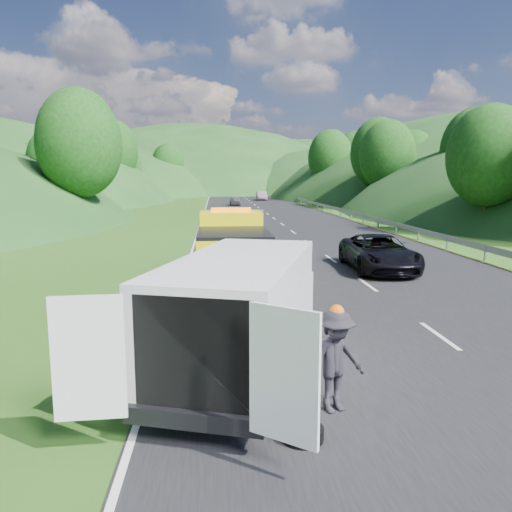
{
  "coord_description": "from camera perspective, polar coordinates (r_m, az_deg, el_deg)",
  "views": [
    {
      "loc": [
        -2.58,
        -13.68,
        3.98
      ],
      "look_at": [
        -1.23,
        3.11,
        1.3
      ],
      "focal_mm": 35.0,
      "sensor_mm": 36.0,
      "label": 1
    }
  ],
  "objects": [
    {
      "name": "dist_car_b",
      "position": [
        86.34,
        0.63,
        6.39
      ],
      "size": [
        1.64,
        4.71,
        1.55
      ],
      "primitive_type": "imported",
      "color": "#805567",
      "rests_on": "ground"
    },
    {
      "name": "tow_truck",
      "position": [
        18.48,
        -2.74,
        0.89
      ],
      "size": [
        2.5,
        6.51,
        2.79
      ],
      "rotation": [
        0.0,
        0.0,
        0.0
      ],
      "color": "black",
      "rests_on": "ground"
    },
    {
      "name": "suitcase",
      "position": [
        14.92,
        -11.87,
        -5.54
      ],
      "size": [
        0.38,
        0.28,
        0.55
      ],
      "primitive_type": "cube",
      "rotation": [
        0.0,
        0.0,
        -0.28
      ],
      "color": "#514F3D",
      "rests_on": "ground"
    },
    {
      "name": "guardrail",
      "position": [
        67.54,
        6.43,
        5.6
      ],
      "size": [
        0.06,
        140.0,
        1.52
      ],
      "primitive_type": "cube",
      "color": "gray",
      "rests_on": "ground"
    },
    {
      "name": "passing_suv",
      "position": [
        22.07,
        13.79,
        -1.61
      ],
      "size": [
        2.65,
        5.48,
        1.5
      ],
      "primitive_type": "imported",
      "rotation": [
        0.0,
        0.0,
        -0.03
      ],
      "color": "black",
      "rests_on": "ground"
    },
    {
      "name": "ground",
      "position": [
        14.48,
        5.88,
        -6.96
      ],
      "size": [
        320.0,
        320.0,
        0.0
      ],
      "primitive_type": "plane",
      "color": "#38661E",
      "rests_on": "ground"
    },
    {
      "name": "tree_line_left",
      "position": [
        75.59,
        -17.22,
        5.61
      ],
      "size": [
        14.0,
        140.0,
        14.0
      ],
      "primitive_type": null,
      "color": "#255D1B",
      "rests_on": "ground"
    },
    {
      "name": "spare_tire",
      "position": [
        8.14,
        5.32,
        -20.26
      ],
      "size": [
        0.65,
        0.65,
        0.2
      ],
      "primitive_type": "cylinder",
      "color": "black",
      "rests_on": "ground"
    },
    {
      "name": "dist_car_c",
      "position": [
        108.04,
        -1.61,
        6.91
      ],
      "size": [
        2.24,
        5.5,
        1.6
      ],
      "primitive_type": "imported",
      "color": "#90484C",
      "rests_on": "ground"
    },
    {
      "name": "woman",
      "position": [
        15.37,
        -5.97,
        -6.02
      ],
      "size": [
        0.55,
        0.64,
        1.48
      ],
      "primitive_type": "imported",
      "rotation": [
        0.0,
        0.0,
        1.91
      ],
      "color": "silver",
      "rests_on": "ground"
    },
    {
      "name": "child",
      "position": [
        14.01,
        -1.28,
        -7.46
      ],
      "size": [
        0.52,
        0.43,
        0.97
      ],
      "primitive_type": "imported",
      "rotation": [
        0.0,
        0.0,
        -0.15
      ],
      "color": "tan",
      "rests_on": "ground"
    },
    {
      "name": "tree_line_right",
      "position": [
        78.09,
        14.6,
        5.82
      ],
      "size": [
        14.0,
        140.0,
        14.0
      ],
      "primitive_type": null,
      "color": "#255D1B",
      "rests_on": "ground"
    },
    {
      "name": "worker",
      "position": [
        9.06,
        8.94,
        -17.13
      ],
      "size": [
        1.32,
        1.07,
        1.78
      ],
      "primitive_type": "imported",
      "rotation": [
        0.0,
        0.0,
        0.42
      ],
      "color": "black",
      "rests_on": "ground"
    },
    {
      "name": "white_van",
      "position": [
        10.07,
        -1.53,
        -5.93
      ],
      "size": [
        4.82,
        7.41,
        2.44
      ],
      "rotation": [
        0.0,
        0.0,
        -0.3
      ],
      "color": "black",
      "rests_on": "ground"
    },
    {
      "name": "road_surface",
      "position": [
        54.11,
        1.34,
        4.82
      ],
      "size": [
        14.0,
        200.0,
        0.02
      ],
      "primitive_type": "cube",
      "color": "black",
      "rests_on": "ground"
    },
    {
      "name": "dist_car_a",
      "position": [
        71.04,
        -2.4,
        5.81
      ],
      "size": [
        1.52,
        3.78,
        1.29
      ],
      "primitive_type": "imported",
      "color": "#48484D",
      "rests_on": "ground"
    },
    {
      "name": "hills_backdrop",
      "position": [
        148.71,
        -1.11,
        7.49
      ],
      "size": [
        201.0,
        288.6,
        44.0
      ],
      "primitive_type": null,
      "color": "#2D5B23",
      "rests_on": "ground"
    }
  ]
}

